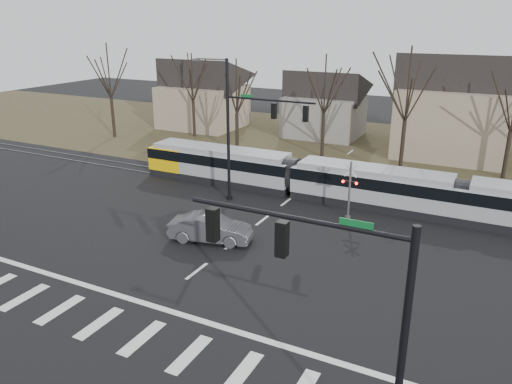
% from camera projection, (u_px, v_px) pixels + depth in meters
% --- Properties ---
extents(ground, '(140.00, 140.00, 0.00)m').
position_uv_depth(ground, '(175.00, 288.00, 24.92)').
color(ground, black).
extents(grass_verge, '(140.00, 28.00, 0.01)m').
position_uv_depth(grass_verge, '(356.00, 148.00, 51.86)').
color(grass_verge, '#38331E').
rests_on(grass_verge, ground).
extents(crosswalk, '(27.00, 2.60, 0.01)m').
position_uv_depth(crosswalk, '(120.00, 330.00, 21.55)').
color(crosswalk, silver).
rests_on(crosswalk, ground).
extents(stop_line, '(28.00, 0.35, 0.01)m').
position_uv_depth(stop_line, '(152.00, 306.00, 23.40)').
color(stop_line, silver).
rests_on(stop_line, ground).
extents(lane_dashes, '(0.18, 30.00, 0.01)m').
position_uv_depth(lane_dashes, '(297.00, 193.00, 38.39)').
color(lane_dashes, silver).
rests_on(lane_dashes, ground).
extents(rail_pair, '(90.00, 1.52, 0.06)m').
position_uv_depth(rail_pair, '(296.00, 194.00, 38.21)').
color(rail_pair, '#59595E').
rests_on(rail_pair, ground).
extents(tram, '(37.37, 2.77, 2.83)m').
position_uv_depth(tram, '(371.00, 185.00, 35.48)').
color(tram, gray).
rests_on(tram, ground).
extents(sedan, '(4.09, 5.80, 1.64)m').
position_uv_depth(sedan, '(210.00, 228.00, 29.98)').
color(sedan, '#434349').
rests_on(sedan, ground).
extents(signal_pole_near_right, '(6.72, 0.44, 8.00)m').
position_uv_depth(signal_pole_near_right, '(336.00, 307.00, 13.85)').
color(signal_pole_near_right, black).
rests_on(signal_pole_near_right, ground).
extents(signal_pole_far, '(9.28, 0.44, 10.20)m').
position_uv_depth(signal_pole_far, '(248.00, 126.00, 34.59)').
color(signal_pole_far, black).
rests_on(signal_pole_far, ground).
extents(rail_crossing_signal, '(1.08, 0.36, 4.00)m').
position_uv_depth(rail_crossing_signal, '(349.00, 192.00, 32.94)').
color(rail_crossing_signal, '#59595B').
rests_on(rail_crossing_signal, ground).
extents(tree_row, '(59.20, 7.20, 10.00)m').
position_uv_depth(tree_row, '(362.00, 111.00, 44.31)').
color(tree_row, black).
rests_on(tree_row, ground).
extents(house_a, '(9.72, 8.64, 8.60)m').
position_uv_depth(house_a, '(202.00, 90.00, 60.62)').
color(house_a, gray).
rests_on(house_a, ground).
extents(house_b, '(8.64, 7.56, 7.65)m').
position_uv_depth(house_b, '(325.00, 101.00, 56.06)').
color(house_b, gray).
rests_on(house_b, ground).
extents(house_c, '(10.80, 8.64, 10.10)m').
position_uv_depth(house_c, '(455.00, 102.00, 47.14)').
color(house_c, gray).
rests_on(house_c, ground).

